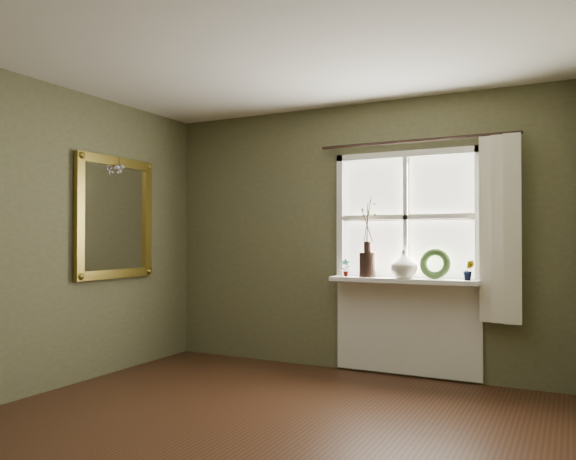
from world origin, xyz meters
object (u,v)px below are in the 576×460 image
(dark_jug, at_px, (367,265))
(cream_vase, at_px, (404,264))
(wreath, at_px, (435,267))
(gilt_mirror, at_px, (115,217))

(dark_jug, relative_size, cream_vase, 0.90)
(wreath, height_order, gilt_mirror, gilt_mirror)
(wreath, distance_m, gilt_mirror, 3.03)
(cream_vase, xyz_separation_m, wreath, (0.27, 0.04, -0.02))
(cream_vase, bearing_deg, dark_jug, 180.00)
(dark_jug, height_order, cream_vase, cream_vase)
(wreath, bearing_deg, dark_jug, -174.32)
(cream_vase, height_order, wreath, cream_vase)
(cream_vase, distance_m, wreath, 0.28)
(gilt_mirror, bearing_deg, wreath, 20.84)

